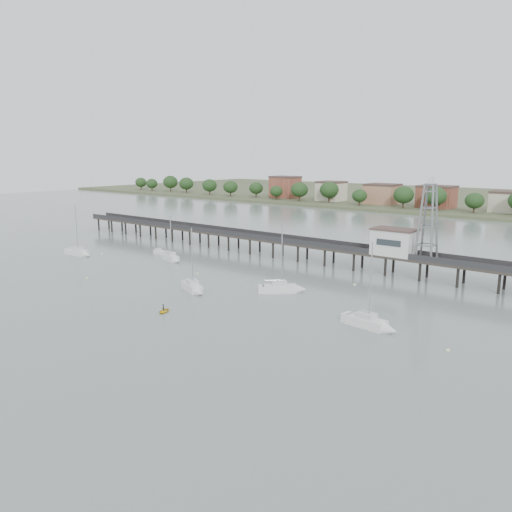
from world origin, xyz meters
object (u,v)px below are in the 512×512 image
(sailboat_c, at_px, (286,289))
(yellow_dinghy, at_px, (164,312))
(lattice_tower, at_px, (428,222))
(sailboat_f, at_px, (194,289))
(white_tender, at_px, (160,252))
(sailboat_d, at_px, (373,324))
(pier, at_px, (290,242))
(sailboat_b, at_px, (173,258))
(sailboat_a, at_px, (80,253))

(sailboat_c, xyz_separation_m, yellow_dinghy, (-7.92, -20.90, -0.64))
(lattice_tower, bearing_deg, sailboat_c, -122.50)
(sailboat_f, xyz_separation_m, white_tender, (-31.23, 18.80, -0.21))
(white_tender, bearing_deg, yellow_dinghy, -38.21)
(lattice_tower, relative_size, yellow_dinghy, 6.33)
(sailboat_d, bearing_deg, lattice_tower, 105.43)
(lattice_tower, bearing_deg, white_tender, -165.46)
(pier, bearing_deg, sailboat_b, -134.17)
(sailboat_d, relative_size, sailboat_f, 1.09)
(sailboat_d, bearing_deg, sailboat_f, -169.04)
(lattice_tower, height_order, sailboat_c, lattice_tower)
(pier, height_order, sailboat_b, sailboat_b)
(sailboat_f, bearing_deg, white_tender, 172.10)
(sailboat_b, height_order, white_tender, sailboat_b)
(sailboat_c, bearing_deg, sailboat_a, 142.29)
(sailboat_b, xyz_separation_m, white_tender, (-8.87, 3.89, -0.22))
(sailboat_a, bearing_deg, white_tender, 39.94)
(lattice_tower, height_order, sailboat_b, lattice_tower)
(lattice_tower, bearing_deg, sailboat_d, -81.25)
(yellow_dinghy, bearing_deg, white_tender, 117.76)
(pier, height_order, sailboat_f, sailboat_f)
(sailboat_c, xyz_separation_m, sailboat_f, (-12.44, -10.03, 0.01))
(pier, bearing_deg, white_tender, -150.91)
(sailboat_a, bearing_deg, sailboat_f, -12.27)
(pier, bearing_deg, lattice_tower, 0.00)
(sailboat_a, xyz_separation_m, sailboat_d, (77.11, -3.08, 0.00))
(sailboat_a, xyz_separation_m, yellow_dinghy, (48.97, -16.41, -0.64))
(pier, relative_size, sailboat_f, 12.78)
(sailboat_b, height_order, sailboat_c, sailboat_c)
(pier, relative_size, sailboat_a, 11.75)
(pier, xyz_separation_m, sailboat_c, (16.16, -24.08, -3.15))
(lattice_tower, height_order, sailboat_f, lattice_tower)
(sailboat_b, height_order, sailboat_f, sailboat_f)
(lattice_tower, distance_m, sailboat_a, 78.39)
(sailboat_b, bearing_deg, white_tender, 171.52)
(sailboat_f, bearing_deg, lattice_tower, 73.99)
(sailboat_a, relative_size, white_tender, 3.47)
(sailboat_d, bearing_deg, sailboat_b, 173.91)
(sailboat_d, distance_m, white_tender, 65.95)
(pier, xyz_separation_m, white_tender, (-27.52, -15.31, -3.36))
(sailboat_a, relative_size, sailboat_f, 1.09)
(yellow_dinghy, bearing_deg, sailboat_d, 2.79)
(yellow_dinghy, bearing_deg, sailboat_f, 90.02)
(sailboat_b, distance_m, sailboat_d, 56.42)
(sailboat_d, xyz_separation_m, white_tender, (-63.89, 16.35, -0.21))
(pier, bearing_deg, sailboat_a, -144.95)
(sailboat_d, bearing_deg, pier, 145.63)
(lattice_tower, height_order, sailboat_d, lattice_tower)
(sailboat_b, distance_m, sailboat_a, 24.00)
(sailboat_c, distance_m, sailboat_f, 15.98)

